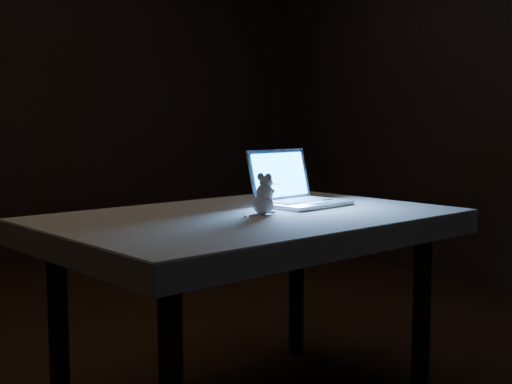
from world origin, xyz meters
TOP-DOWN VIEW (x-y plane):
  - floor at (0.00, 0.00)m, footprint 5.00×5.00m
  - table at (0.23, -0.43)m, footprint 1.37×1.01m
  - tablecloth at (0.29, -0.44)m, footprint 1.32×0.88m
  - laptop at (0.51, -0.35)m, footprint 0.35×0.32m
  - plush_mouse at (0.26, -0.47)m, footprint 0.10×0.10m

SIDE VIEW (x-z plane):
  - floor at x=0.00m, z-range 0.00..0.00m
  - table at x=0.23m, z-range 0.00..0.67m
  - tablecloth at x=0.29m, z-range 0.60..0.67m
  - plush_mouse at x=0.26m, z-range 0.67..0.81m
  - laptop at x=0.51m, z-range 0.67..0.87m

